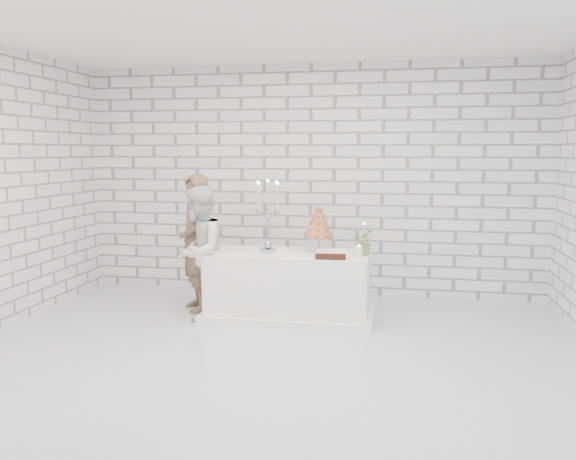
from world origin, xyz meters
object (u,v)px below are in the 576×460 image
object	(u,v)px
cake_table	(289,285)
bride	(199,253)
groom	(195,243)
croquembouche	(318,228)
candelabra	(268,216)

from	to	relation	value
cake_table	bride	xyz separation A→B (m)	(-0.99, -0.20, 0.38)
groom	bride	size ratio (longest dim) A/B	1.08
groom	croquembouche	bearing A→B (deg)	57.82
bride	candelabra	distance (m)	0.88
bride	croquembouche	bearing A→B (deg)	100.02
candelabra	croquembouche	world-z (taller)	candelabra
groom	candelabra	distance (m)	1.00
groom	croquembouche	world-z (taller)	groom
bride	cake_table	bearing A→B (deg)	98.08
bride	candelabra	bearing A→B (deg)	97.61
cake_table	bride	distance (m)	1.08
croquembouche	bride	bearing A→B (deg)	-166.86
croquembouche	cake_table	bearing A→B (deg)	-161.07
groom	bride	distance (m)	0.35
bride	groom	bearing A→B (deg)	-156.24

